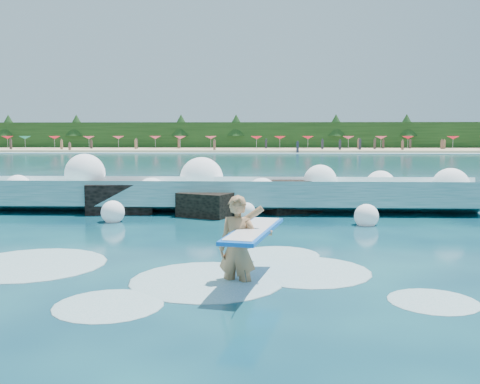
# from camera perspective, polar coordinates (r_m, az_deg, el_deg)

# --- Properties ---
(ground) EXTENTS (200.00, 200.00, 0.00)m
(ground) POSITION_cam_1_polar(r_m,az_deg,el_deg) (11.62, -7.89, -6.91)
(ground) COLOR #07243C
(ground) RESTS_ON ground
(beach) EXTENTS (140.00, 20.00, 0.40)m
(beach) POSITION_cam_1_polar(r_m,az_deg,el_deg) (89.19, 1.10, 4.51)
(beach) COLOR tan
(beach) RESTS_ON ground
(wet_band) EXTENTS (140.00, 5.00, 0.08)m
(wet_band) POSITION_cam_1_polar(r_m,az_deg,el_deg) (78.20, 0.91, 4.17)
(wet_band) COLOR silver
(wet_band) RESTS_ON ground
(treeline) EXTENTS (140.00, 4.00, 5.00)m
(treeline) POSITION_cam_1_polar(r_m,az_deg,el_deg) (99.16, 1.24, 5.99)
(treeline) COLOR black
(treeline) RESTS_ON ground
(breaking_wave) EXTENTS (16.80, 2.67, 1.45)m
(breaking_wave) POSITION_cam_1_polar(r_m,az_deg,el_deg) (18.54, -1.08, -0.42)
(breaking_wave) COLOR teal
(breaking_wave) RESTS_ON ground
(rock_cluster) EXTENTS (8.02, 3.19, 1.26)m
(rock_cluster) POSITION_cam_1_polar(r_m,az_deg,el_deg) (18.10, -4.46, -0.93)
(rock_cluster) COLOR black
(rock_cluster) RESTS_ON ground
(surfer_with_board) EXTENTS (1.23, 3.03, 1.88)m
(surfer_with_board) POSITION_cam_1_polar(r_m,az_deg,el_deg) (9.36, 0.14, -5.66)
(surfer_with_board) COLOR #A8774E
(surfer_with_board) RESTS_ON ground
(wave_spray) EXTENTS (15.61, 4.75, 2.05)m
(wave_spray) POSITION_cam_1_polar(r_m,az_deg,el_deg) (18.43, -1.07, 0.87)
(wave_spray) COLOR white
(wave_spray) RESTS_ON ground
(surf_foam) EXTENTS (9.56, 5.36, 0.15)m
(surf_foam) POSITION_cam_1_polar(r_m,az_deg,el_deg) (10.35, -7.42, -8.52)
(surf_foam) COLOR silver
(surf_foam) RESTS_ON ground
(beach_umbrellas) EXTENTS (110.40, 6.54, 0.50)m
(beach_umbrellas) POSITION_cam_1_polar(r_m,az_deg,el_deg) (91.38, 1.04, 5.83)
(beach_umbrellas) COLOR #D83F61
(beach_umbrellas) RESTS_ON ground
(beachgoers) EXTENTS (97.90, 13.97, 1.94)m
(beachgoers) POSITION_cam_1_polar(r_m,az_deg,el_deg) (87.07, -0.64, 5.04)
(beachgoers) COLOR #3F332D
(beachgoers) RESTS_ON ground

